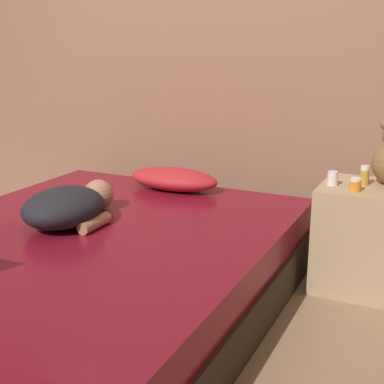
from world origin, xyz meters
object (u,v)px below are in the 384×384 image
(bottle_amber, at_px, (364,176))
(bottle_orange, at_px, (355,185))
(pillow, at_px, (174,179))
(person_lying, at_px, (69,206))
(bottle_white, at_px, (333,178))

(bottle_amber, height_order, bottle_orange, bottle_amber)
(pillow, relative_size, bottle_amber, 5.69)
(pillow, bearing_deg, bottle_amber, -1.00)
(person_lying, bearing_deg, bottle_amber, 30.49)
(person_lying, bearing_deg, pillow, 77.40)
(person_lying, distance_m, bottle_orange, 1.42)
(bottle_white, relative_size, bottle_orange, 1.10)
(pillow, distance_m, bottle_amber, 1.12)
(pillow, distance_m, person_lying, 0.81)
(pillow, bearing_deg, person_lying, -102.04)
(pillow, xyz_separation_m, bottle_white, (0.97, -0.09, 0.13))
(pillow, height_order, bottle_amber, bottle_amber)
(bottle_amber, distance_m, bottle_orange, 0.14)
(bottle_amber, bearing_deg, bottle_orange, -98.42)
(person_lying, xyz_separation_m, bottle_amber, (1.28, 0.77, 0.12))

